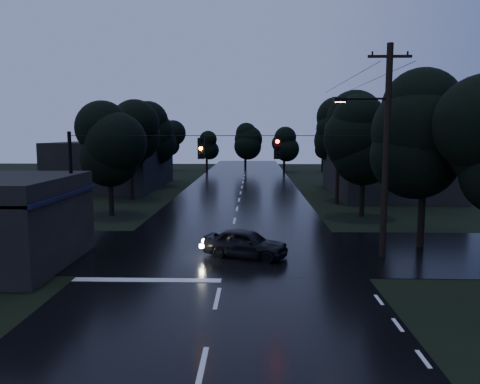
{
  "coord_description": "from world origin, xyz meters",
  "views": [
    {
      "loc": [
        1.29,
        -11.14,
        5.9
      ],
      "look_at": [
        0.57,
        13.53,
        2.8
      ],
      "focal_mm": 35.0,
      "sensor_mm": 36.0,
      "label": 1
    }
  ],
  "objects": [
    {
      "name": "tree_right_b",
      "position": [
        9.6,
        30.0,
        5.99
      ],
      "size": [
        4.48,
        4.48,
        9.44
      ],
      "color": "black",
      "rests_on": "ground"
    },
    {
      "name": "anchor_pole_left",
      "position": [
        -7.5,
        11.0,
        3.0
      ],
      "size": [
        0.18,
        0.18,
        6.0
      ],
      "primitive_type": "cylinder",
      "color": "black",
      "rests_on": "ground"
    },
    {
      "name": "tree_right_c",
      "position": [
        10.2,
        40.0,
        6.37
      ],
      "size": [
        4.76,
        4.76,
        10.03
      ],
      "color": "black",
      "rests_on": "ground"
    },
    {
      "name": "ground",
      "position": [
        0.0,
        0.0,
        0.0
      ],
      "size": [
        160.0,
        160.0,
        0.0
      ],
      "primitive_type": "plane",
      "color": "black",
      "rests_on": "ground"
    },
    {
      "name": "building_far_right",
      "position": [
        14.0,
        34.0,
        2.2
      ],
      "size": [
        10.0,
        14.0,
        4.4
      ],
      "primitive_type": "cube",
      "color": "black",
      "rests_on": "ground"
    },
    {
      "name": "tree_corner_near",
      "position": [
        10.0,
        13.0,
        5.99
      ],
      "size": [
        4.48,
        4.48,
        9.44
      ],
      "color": "black",
      "rests_on": "ground"
    },
    {
      "name": "building_far_left",
      "position": [
        -14.0,
        40.0,
        2.5
      ],
      "size": [
        10.0,
        16.0,
        5.0
      ],
      "primitive_type": "cube",
      "color": "black",
      "rests_on": "ground"
    },
    {
      "name": "car",
      "position": [
        0.92,
        10.72,
        0.69
      ],
      "size": [
        4.37,
        2.86,
        1.38
      ],
      "primitive_type": "imported",
      "rotation": [
        0.0,
        0.0,
        1.24
      ],
      "color": "black",
      "rests_on": "ground"
    },
    {
      "name": "tree_left_c",
      "position": [
        -10.2,
        40.0,
        5.99
      ],
      "size": [
        4.48,
        4.48,
        9.44
      ],
      "color": "black",
      "rests_on": "ground"
    },
    {
      "name": "cross_street",
      "position": [
        0.0,
        12.0,
        0.0
      ],
      "size": [
        60.0,
        9.0,
        0.02
      ],
      "primitive_type": "cube",
      "color": "black",
      "rests_on": "ground"
    },
    {
      "name": "main_road",
      "position": [
        0.0,
        30.0,
        0.0
      ],
      "size": [
        12.0,
        120.0,
        0.02
      ],
      "primitive_type": "cube",
      "color": "black",
      "rests_on": "ground"
    },
    {
      "name": "tree_right_a",
      "position": [
        9.0,
        22.0,
        5.62
      ],
      "size": [
        4.2,
        4.2,
        8.85
      ],
      "color": "black",
      "rests_on": "ground"
    },
    {
      "name": "tree_left_a",
      "position": [
        -9.0,
        22.0,
        5.24
      ],
      "size": [
        3.92,
        3.92,
        8.26
      ],
      "color": "black",
      "rests_on": "ground"
    },
    {
      "name": "utility_pole_far",
      "position": [
        8.3,
        28.0,
        3.88
      ],
      "size": [
        2.0,
        0.3,
        7.5
      ],
      "color": "black",
      "rests_on": "ground"
    },
    {
      "name": "tree_left_b",
      "position": [
        -9.6,
        30.0,
        5.62
      ],
      "size": [
        4.2,
        4.2,
        8.85
      ],
      "color": "black",
      "rests_on": "ground"
    },
    {
      "name": "utility_pole_main",
      "position": [
        7.41,
        11.0,
        5.26
      ],
      "size": [
        3.5,
        0.3,
        10.0
      ],
      "color": "black",
      "rests_on": "ground"
    },
    {
      "name": "span_signals",
      "position": [
        0.56,
        10.99,
        5.24
      ],
      "size": [
        15.0,
        0.37,
        1.12
      ],
      "color": "black",
      "rests_on": "ground"
    }
  ]
}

